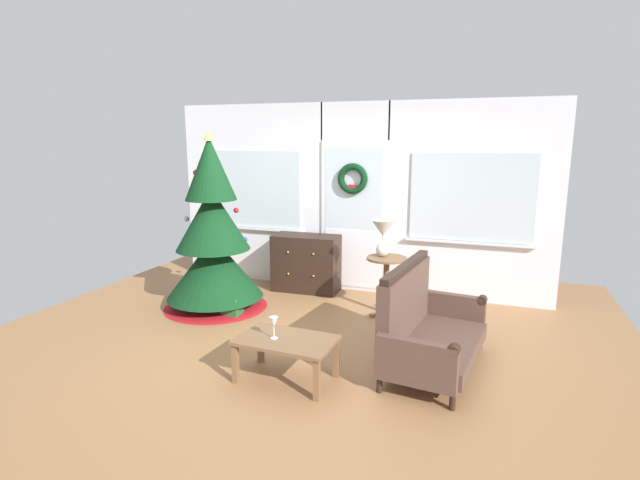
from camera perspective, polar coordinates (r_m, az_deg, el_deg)
ground_plane at (r=5.11m, az=-2.65°, el=-12.22°), size 6.76×6.76×0.00m
back_wall_with_door at (r=6.69m, az=3.99°, el=4.91°), size 5.20×0.19×2.55m
christmas_tree at (r=6.14m, az=-12.31°, el=-0.34°), size 1.28×1.28×2.17m
dresser_cabinet at (r=6.76m, az=-1.62°, el=-2.69°), size 0.91×0.47×0.78m
settee_sofa at (r=4.65m, az=12.06°, el=-9.92°), size 0.87×1.48×0.96m
side_table at (r=5.91m, az=7.72°, el=-3.91°), size 0.50×0.48×0.69m
table_lamp at (r=5.85m, az=7.36°, el=0.81°), size 0.28×0.28×0.44m
coffee_table at (r=4.34m, az=-3.95°, el=-12.04°), size 0.87×0.57×0.38m
wine_glass at (r=4.27m, az=-5.40°, el=-9.58°), size 0.08×0.08×0.20m
gift_box at (r=5.98m, az=-10.23°, el=-7.62°), size 0.22×0.20×0.22m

